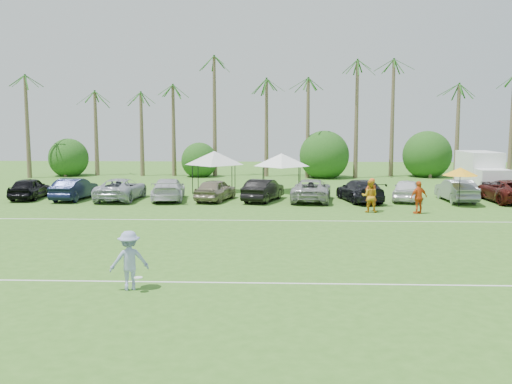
{
  "coord_description": "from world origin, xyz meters",
  "views": [
    {
      "loc": [
        1.72,
        -16.21,
        5.27
      ],
      "look_at": [
        0.51,
        13.57,
        1.6
      ],
      "focal_mm": 40.0,
      "sensor_mm": 36.0,
      "label": 1
    }
  ],
  "objects": [
    {
      "name": "palm_tree_7",
      "position": [
        8.0,
        38.0,
        10.06
      ],
      "size": [
        2.4,
        2.4,
        11.9
      ],
      "color": "brown",
      "rests_on": "ground"
    },
    {
      "name": "palm_tree_3",
      "position": [
        -8.0,
        38.0,
        10.06
      ],
      "size": [
        2.4,
        2.4,
        11.9
      ],
      "color": "brown",
      "rests_on": "ground"
    },
    {
      "name": "parked_car_7",
      "position": [
        7.1,
        21.63,
        0.74
      ],
      "size": [
        3.03,
        5.42,
        1.48
      ],
      "primitive_type": "imported",
      "rotation": [
        0.0,
        0.0,
        3.34
      ],
      "color": "black",
      "rests_on": "ground"
    },
    {
      "name": "parked_car_0",
      "position": [
        -15.43,
        22.05,
        0.74
      ],
      "size": [
        2.0,
        4.45,
        1.48
      ],
      "primitive_type": "imported",
      "rotation": [
        0.0,
        0.0,
        3.2
      ],
      "color": "black",
      "rests_on": "ground"
    },
    {
      "name": "palm_tree_4",
      "position": [
        -4.0,
        38.0,
        7.48
      ],
      "size": [
        2.4,
        2.4,
        8.9
      ],
      "color": "brown",
      "rests_on": "ground"
    },
    {
      "name": "ground",
      "position": [
        0.0,
        0.0,
        0.0
      ],
      "size": [
        120.0,
        120.0,
        0.0
      ],
      "primitive_type": "plane",
      "color": "#396B20",
      "rests_on": "ground"
    },
    {
      "name": "bush_tree_3",
      "position": [
        16.0,
        39.0,
        1.8
      ],
      "size": [
        4.0,
        4.0,
        4.0
      ],
      "color": "brown",
      "rests_on": "ground"
    },
    {
      "name": "parked_car_8",
      "position": [
        10.32,
        22.1,
        0.74
      ],
      "size": [
        2.91,
        4.67,
        1.48
      ],
      "primitive_type": "imported",
      "rotation": [
        0.0,
        0.0,
        2.85
      ],
      "color": "white",
      "rests_on": "ground"
    },
    {
      "name": "palm_tree_1",
      "position": [
        -17.0,
        38.0,
        8.35
      ],
      "size": [
        2.4,
        2.4,
        9.9
      ],
      "color": "brown",
      "rests_on": "ground"
    },
    {
      "name": "sideline_player_b",
      "position": [
        7.04,
        17.09,
        0.95
      ],
      "size": [
        1.05,
        0.89,
        1.91
      ],
      "primitive_type": "imported",
      "rotation": [
        0.0,
        0.0,
        2.94
      ],
      "color": "orange",
      "rests_on": "ground"
    },
    {
      "name": "bush_tree_1",
      "position": [
        -6.0,
        39.0,
        1.8
      ],
      "size": [
        4.0,
        4.0,
        4.0
      ],
      "color": "brown",
      "rests_on": "ground"
    },
    {
      "name": "palm_tree_8",
      "position": [
        13.0,
        38.0,
        7.48
      ],
      "size": [
        2.4,
        2.4,
        8.9
      ],
      "color": "brown",
      "rests_on": "ground"
    },
    {
      "name": "sideline_player_c",
      "position": [
        9.78,
        16.69,
        0.95
      ],
      "size": [
        1.21,
        0.86,
        1.9
      ],
      "primitive_type": "imported",
      "rotation": [
        0.0,
        0.0,
        3.54
      ],
      "color": "#DF5318",
      "rests_on": "ground"
    },
    {
      "name": "parked_car_1",
      "position": [
        -12.21,
        21.77,
        0.74
      ],
      "size": [
        2.01,
        4.64,
        1.48
      ],
      "primitive_type": "imported",
      "rotation": [
        0.0,
        0.0,
        3.04
      ],
      "color": "black",
      "rests_on": "ground"
    },
    {
      "name": "parked_car_5",
      "position": [
        0.67,
        21.64,
        0.74
      ],
      "size": [
        2.86,
        4.76,
        1.48
      ],
      "primitive_type": "imported",
      "rotation": [
        0.0,
        0.0,
        2.83
      ],
      "color": "black",
      "rests_on": "ground"
    },
    {
      "name": "parked_car_10",
      "position": [
        16.76,
        21.89,
        0.74
      ],
      "size": [
        2.69,
        5.44,
        1.48
      ],
      "primitive_type": "imported",
      "rotation": [
        0.0,
        0.0,
        3.19
      ],
      "color": "#44110E",
      "rests_on": "ground"
    },
    {
      "name": "parked_car_9",
      "position": [
        13.54,
        21.99,
        0.74
      ],
      "size": [
        1.77,
        4.57,
        1.48
      ],
      "primitive_type": "imported",
      "rotation": [
        0.0,
        0.0,
        3.19
      ],
      "color": "gray",
      "rests_on": "ground"
    },
    {
      "name": "palm_tree_9",
      "position": [
        18.0,
        38.0,
        8.35
      ],
      "size": [
        2.4,
        2.4,
        9.9
      ],
      "color": "brown",
      "rests_on": "ground"
    },
    {
      "name": "bush_tree_0",
      "position": [
        -19.0,
        39.0,
        1.8
      ],
      "size": [
        4.0,
        4.0,
        4.0
      ],
      "color": "brown",
      "rests_on": "ground"
    },
    {
      "name": "palm_tree_6",
      "position": [
        4.0,
        38.0,
        9.21
      ],
      "size": [
        2.4,
        2.4,
        10.9
      ],
      "color": "brown",
      "rests_on": "ground"
    },
    {
      "name": "field_lines",
      "position": [
        0.0,
        8.0,
        0.01
      ],
      "size": [
        80.0,
        12.1,
        0.01
      ],
      "color": "white",
      "rests_on": "ground"
    },
    {
      "name": "box_truck",
      "position": [
        16.86,
        26.76,
        1.63
      ],
      "size": [
        2.33,
        5.92,
        3.05
      ],
      "rotation": [
        0.0,
        0.0,
        0.0
      ],
      "color": "white",
      "rests_on": "ground"
    },
    {
      "name": "parked_car_2",
      "position": [
        -8.99,
        21.76,
        0.74
      ],
      "size": [
        2.66,
        5.43,
        1.48
      ],
      "primitive_type": "imported",
      "rotation": [
        0.0,
        0.0,
        3.1
      ],
      "color": "#A9ADB9",
      "rests_on": "ground"
    },
    {
      "name": "palm_tree_10",
      "position": [
        23.0,
        38.0,
        9.21
      ],
      "size": [
        2.4,
        2.4,
        10.9
      ],
      "color": "brown",
      "rests_on": "ground"
    },
    {
      "name": "palm_tree_0",
      "position": [
        -22.0,
        38.0,
        7.48
      ],
      "size": [
        2.4,
        2.4,
        8.9
      ],
      "color": "brown",
      "rests_on": "ground"
    },
    {
      "name": "palm_tree_5",
      "position": [
        0.0,
        38.0,
        8.35
      ],
      "size": [
        2.4,
        2.4,
        9.9
      ],
      "color": "brown",
      "rests_on": "ground"
    },
    {
      "name": "bush_tree_2",
      "position": [
        6.0,
        39.0,
        1.8
      ],
      "size": [
        4.0,
        4.0,
        4.0
      ],
      "color": "brown",
      "rests_on": "ground"
    },
    {
      "name": "parked_car_4",
      "position": [
        -2.55,
        21.69,
        0.74
      ],
      "size": [
        2.79,
        4.65,
        1.48
      ],
      "primitive_type": "imported",
      "rotation": [
        0.0,
        0.0,
        2.89
      ],
      "color": "gray",
      "rests_on": "ground"
    },
    {
      "name": "parked_car_3",
      "position": [
        -5.77,
        21.81,
        0.74
      ],
      "size": [
        2.67,
        5.32,
        1.48
      ],
      "primitive_type": "imported",
      "rotation": [
        0.0,
        0.0,
        3.26
      ],
      "color": "silver",
      "rests_on": "ground"
    },
    {
      "name": "parked_car_6",
      "position": [
        3.88,
        21.75,
        0.74
      ],
      "size": [
        3.03,
        5.57,
        1.48
      ],
      "primitive_type": "imported",
      "rotation": [
        0.0,
        0.0,
        3.03
      ],
      "color": "#989898",
      "rests_on": "ground"
    },
    {
      "name": "canopy_tent_right",
      "position": [
        1.9,
        26.77,
        2.92
      ],
      "size": [
        4.2,
        4.2,
        3.41
      ],
      "color": "black",
      "rests_on": "ground"
    },
    {
      "name": "market_umbrella",
      "position": [
        13.01,
        19.65,
        2.2
      ],
      "size": [
        2.2,
        2.2,
        2.46
      ],
      "color": "black",
      "rests_on": "ground"
    },
    {
      "name": "palm_tree_2",
      "position": [
        -12.0,
        38.0,
        9.21
      ],
      "size": [
        2.4,
        2.4,
        10.9
      ],
      "color": "brown",
      "rests_on": "ground"
    },
    {
      "name": "frisbee_player",
      "position": [
        -2.98,
        1.14,
        0.94
      ],
      "size": [
        1.38,
        1.08,
        1.88
      ],
      "rotation": [
        0.0,
        0.0,
        3.5
      ],
      "color": "#929DD0",
      "rests_on": "ground"
    },
    {
      "name": "canopy_tent_left",
      "position": [
        -3.17,
        26.55,
        3.09
      ],
      "size": [
        4.46,
        4.46,
        3.61
      ],
      "color": "black",
      "rests_on": "ground"
    },
    {
      "name": "sideline_player_a",
      "position": [
        7.19,
        17.55,
        0.99
      ],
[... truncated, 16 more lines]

